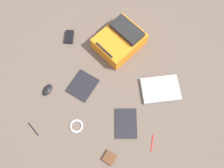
{
  "coord_description": "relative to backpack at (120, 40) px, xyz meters",
  "views": [
    {
      "loc": [
        0.2,
        -0.68,
        1.95
      ],
      "look_at": [
        0.01,
        0.01,
        0.02
      ],
      "focal_mm": 38.81,
      "sensor_mm": 36.0,
      "label": 1
    }
  ],
  "objects": [
    {
      "name": "ground_plane",
      "position": [
        0.03,
        -0.4,
        -0.08
      ],
      "size": [
        4.0,
        4.0,
        0.0
      ],
      "primitive_type": "plane",
      "color": "brown"
    },
    {
      "name": "backpack",
      "position": [
        0.0,
        0.0,
        0.0
      ],
      "size": [
        0.48,
        0.5,
        0.18
      ],
      "color": "orange",
      "rests_on": "ground_plane"
    },
    {
      "name": "laptop",
      "position": [
        0.45,
        -0.33,
        -0.06
      ],
      "size": [
        0.38,
        0.33,
        0.03
      ],
      "color": "#929296",
      "rests_on": "ground_plane"
    },
    {
      "name": "book_manual",
      "position": [
        0.24,
        -0.69,
        -0.07
      ],
      "size": [
        0.23,
        0.28,
        0.01
      ],
      "color": "silver",
      "rests_on": "ground_plane"
    },
    {
      "name": "book_comic",
      "position": [
        -0.2,
        -0.47,
        -0.07
      ],
      "size": [
        0.26,
        0.28,
        0.01
      ],
      "color": "silver",
      "rests_on": "ground_plane"
    },
    {
      "name": "computer_mouse",
      "position": [
        -0.47,
        -0.59,
        -0.06
      ],
      "size": [
        0.08,
        0.12,
        0.03
      ],
      "primitive_type": "ellipsoid",
      "rotation": [
        0.0,
        0.0,
        -0.18
      ],
      "color": "black",
      "rests_on": "ground_plane"
    },
    {
      "name": "cable_coil",
      "position": [
        -0.14,
        -0.82,
        -0.07
      ],
      "size": [
        0.11,
        0.11,
        0.02
      ],
      "primitive_type": "torus",
      "color": "silver",
      "rests_on": "ground_plane"
    },
    {
      "name": "power_brick",
      "position": [
        -0.46,
        -0.06,
        -0.06
      ],
      "size": [
        0.1,
        0.14,
        0.03
      ],
      "primitive_type": "cube",
      "rotation": [
        0.0,
        0.0,
        0.23
      ],
      "color": "black",
      "rests_on": "ground_plane"
    },
    {
      "name": "pen_black",
      "position": [
        -0.46,
        -0.93,
        -0.07
      ],
      "size": [
        0.12,
        0.08,
        0.01
      ],
      "primitive_type": "cylinder",
      "rotation": [
        1.57,
        0.0,
        4.15
      ],
      "color": "black",
      "rests_on": "ground_plane"
    },
    {
      "name": "pen_blue",
      "position": [
        0.48,
        -0.78,
        -0.07
      ],
      "size": [
        0.03,
        0.13,
        0.01
      ],
      "primitive_type": "cylinder",
      "rotation": [
        1.57,
        0.0,
        0.12
      ],
      "color": "red",
      "rests_on": "ground_plane"
    },
    {
      "name": "earbud_pouch",
      "position": [
        0.18,
        -0.98,
        -0.06
      ],
      "size": [
        0.11,
        0.11,
        0.02
      ],
      "primitive_type": "cube",
      "rotation": [
        0.0,
        0.0,
        -0.28
      ],
      "color": "#59331E",
      "rests_on": "ground_plane"
    }
  ]
}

